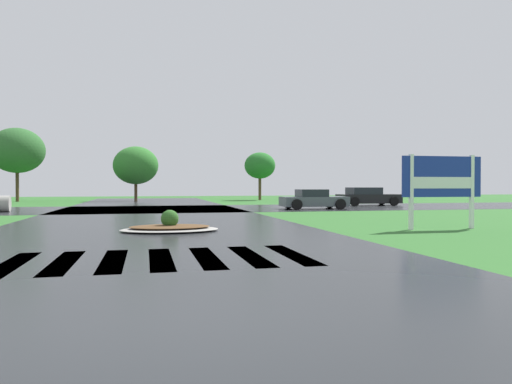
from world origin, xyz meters
The scene contains 9 objects.
ground_plane centered at (0.00, 0.00, -0.05)m, with size 120.00×120.00×0.10m, color #2D6628.
asphalt_roadway centered at (0.00, 10.00, 0.00)m, with size 10.70×80.00×0.01m, color #232628.
asphalt_cross_road centered at (0.00, 25.16, 0.00)m, with size 90.00×9.63×0.01m, color #232628.
crosswalk_stripes centered at (0.00, 4.93, 0.00)m, with size 5.85×3.05×0.01m.
estate_billboard centered at (9.31, 9.39, 1.63)m, with size 2.89×0.15×2.47m.
median_island centered at (0.46, 10.64, 0.13)m, with size 3.07×2.02×0.68m.
car_silver_hatch centered at (9.79, 23.15, 0.56)m, with size 4.06×2.14×1.20m.
car_blue_compact centered at (15.33, 27.06, 0.62)m, with size 4.42×2.23×1.30m.
background_treeline centered at (-9.36, 41.19, 4.03)m, with size 36.68×4.79×6.54m.
Camera 1 is at (-0.29, -4.65, 1.46)m, focal length 33.52 mm.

